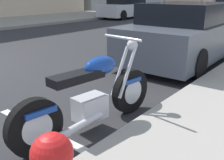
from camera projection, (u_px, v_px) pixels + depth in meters
The scene contains 5 objects.
sidewalk_far_curb at pixel (80, 16), 18.97m from camera, with size 120.00×5.00×0.14m, color gray.
parking_stall_stripe at pixel (52, 135), 3.21m from camera, with size 0.12×2.20×0.01m, color silver.
parked_motorcycle at pixel (91, 98), 3.21m from camera, with size 2.13×0.62×1.12m.
parked_car_mid_block at pixel (188, 33), 6.61m from camera, with size 4.44×1.87×1.42m.
car_opposite_curb at pixel (126, 7), 17.70m from camera, with size 4.12×1.91×1.46m.
Camera 1 is at (-1.76, -6.60, 1.65)m, focal length 42.22 mm.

